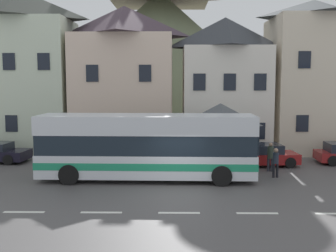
{
  "coord_description": "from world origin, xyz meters",
  "views": [
    {
      "loc": [
        -0.19,
        -17.94,
        5.06
      ],
      "look_at": [
        -0.56,
        5.76,
        2.44
      ],
      "focal_mm": 43.99,
      "sensor_mm": 36.0,
      "label": 1
    }
  ],
  "objects": [
    {
      "name": "pedestrian_01",
      "position": [
        5.11,
        3.27,
        0.92
      ],
      "size": [
        0.32,
        0.31,
        1.56
      ],
      "color": "black",
      "rests_on": "ground_plane"
    },
    {
      "name": "hilltop_castle",
      "position": [
        -1.99,
        34.46,
        8.61
      ],
      "size": [
        36.34,
        36.34,
        24.29
      ],
      "color": "#5A6248",
      "rests_on": "ground_plane"
    },
    {
      "name": "parked_car_02",
      "position": [
        5.15,
        6.41,
        0.63
      ],
      "size": [
        3.98,
        2.26,
        1.29
      ],
      "rotation": [
        0.0,
        0.0,
        0.08
      ],
      "color": "maroon",
      "rests_on": "ground_plane"
    },
    {
      "name": "townhouse_03",
      "position": [
        9.65,
        11.87,
        5.35
      ],
      "size": [
        5.82,
        5.8,
        10.71
      ],
      "color": "beige",
      "rests_on": "ground_plane"
    },
    {
      "name": "ground_plane",
      "position": [
        0.0,
        -0.0,
        -0.03
      ],
      "size": [
        40.0,
        60.0,
        0.07
      ],
      "color": "#4F4C4D"
    },
    {
      "name": "bus_shelter",
      "position": [
        2.53,
        6.27,
        3.04
      ],
      "size": [
        3.6,
        3.6,
        3.73
      ],
      "color": "#473D33",
      "rests_on": "ground_plane"
    },
    {
      "name": "pedestrian_02",
      "position": [
        5.19,
        4.78,
        0.9
      ],
      "size": [
        0.34,
        0.34,
        1.62
      ],
      "color": "#2D2D38",
      "rests_on": "ground_plane"
    },
    {
      "name": "townhouse_00",
      "position": [
        -10.99,
        11.55,
        5.67
      ],
      "size": [
        6.84,
        5.16,
        11.34
      ],
      "color": "beige",
      "rests_on": "ground_plane"
    },
    {
      "name": "transit_bus",
      "position": [
        -1.59,
        2.76,
        1.68
      ],
      "size": [
        11.0,
        2.86,
        3.33
      ],
      "rotation": [
        0.0,
        0.0,
        -0.02
      ],
      "color": "silver",
      "rests_on": "ground_plane"
    },
    {
      "name": "townhouse_01",
      "position": [
        -3.82,
        12.39,
        5.21
      ],
      "size": [
        6.91,
        6.84,
        10.42
      ],
      "color": "beige",
      "rests_on": "ground_plane"
    },
    {
      "name": "townhouse_02",
      "position": [
        3.41,
        11.65,
        4.74
      ],
      "size": [
        5.92,
        5.37,
        9.48
      ],
      "color": "silver",
      "rests_on": "ground_plane"
    },
    {
      "name": "pedestrian_00",
      "position": [
        3.86,
        5.08,
        0.87
      ],
      "size": [
        0.3,
        0.32,
        1.53
      ],
      "color": "#38332D",
      "rests_on": "ground_plane"
    },
    {
      "name": "public_bench",
      "position": [
        1.23,
        7.95,
        0.47
      ],
      "size": [
        1.52,
        0.48,
        0.87
      ],
      "color": "#473828",
      "rests_on": "ground_plane"
    }
  ]
}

